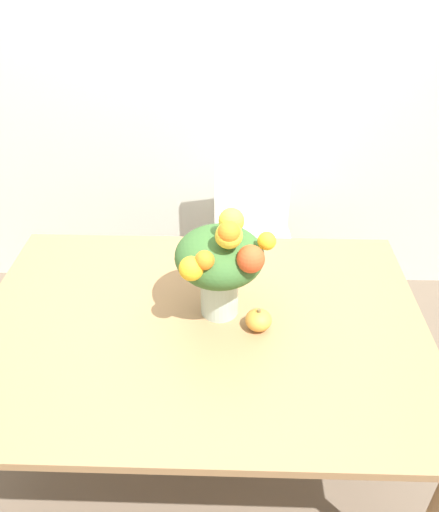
# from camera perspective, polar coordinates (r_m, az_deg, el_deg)

# --- Properties ---
(ground_plane) EXTENTS (12.00, 12.00, 0.00)m
(ground_plane) POSITION_cam_1_polar(r_m,az_deg,el_deg) (2.33, -1.76, -20.93)
(ground_plane) COLOR brown
(wall_back) EXTENTS (8.00, 0.06, 2.70)m
(wall_back) POSITION_cam_1_polar(r_m,az_deg,el_deg) (2.64, -0.69, 22.18)
(wall_back) COLOR silver
(wall_back) RESTS_ON ground_plane
(dining_table) EXTENTS (1.59, 1.13, 0.73)m
(dining_table) POSITION_cam_1_polar(r_m,az_deg,el_deg) (1.83, -2.12, -9.27)
(dining_table) COLOR #9E754C
(dining_table) RESTS_ON ground_plane
(flower_vase) EXTENTS (0.34, 0.32, 0.43)m
(flower_vase) POSITION_cam_1_polar(r_m,az_deg,el_deg) (1.67, 0.15, -0.66)
(flower_vase) COLOR #B2CCBC
(flower_vase) RESTS_ON dining_table
(pumpkin) EXTENTS (0.09, 0.09, 0.08)m
(pumpkin) POSITION_cam_1_polar(r_m,az_deg,el_deg) (1.74, 4.48, -7.29)
(pumpkin) COLOR gold
(pumpkin) RESTS_ON dining_table
(dining_chair_near_window) EXTENTS (0.45, 0.45, 1.00)m
(dining_chair_near_window) POSITION_cam_1_polar(r_m,az_deg,el_deg) (2.64, 3.87, 2.28)
(dining_chair_near_window) COLOR white
(dining_chair_near_window) RESTS_ON ground_plane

